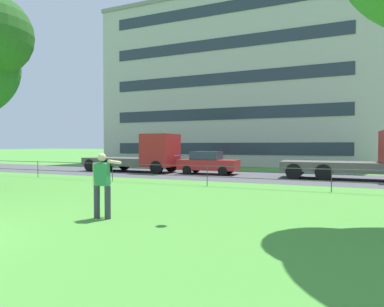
{
  "coord_description": "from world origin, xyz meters",
  "views": [
    {
      "loc": [
        7.86,
        -3.38,
        1.93
      ],
      "look_at": [
        3.48,
        7.29,
        1.65
      ],
      "focal_mm": 30.05,
      "sensor_mm": 36.0,
      "label": 1
    }
  ],
  "objects_px": {
    "flatbed_truck_far_right": "(143,155)",
    "car_red_right": "(208,163)",
    "frisbee": "(180,155)",
    "apartment_building_background": "(235,86)",
    "person_thrower": "(102,183)",
    "flatbed_truck_left": "(372,159)"
  },
  "relations": [
    {
      "from": "flatbed_truck_far_right",
      "to": "car_red_right",
      "type": "xyz_separation_m",
      "value": [
        4.97,
        0.19,
        -0.44
      ]
    },
    {
      "from": "frisbee",
      "to": "apartment_building_background",
      "type": "bearing_deg",
      "value": 101.76
    },
    {
      "from": "person_thrower",
      "to": "flatbed_truck_left",
      "type": "distance_m",
      "value": 15.26
    },
    {
      "from": "frisbee",
      "to": "flatbed_truck_far_right",
      "type": "bearing_deg",
      "value": 124.4
    },
    {
      "from": "frisbee",
      "to": "flatbed_truck_left",
      "type": "distance_m",
      "value": 13.91
    },
    {
      "from": "flatbed_truck_far_right",
      "to": "frisbee",
      "type": "bearing_deg",
      "value": -55.6
    },
    {
      "from": "person_thrower",
      "to": "frisbee",
      "type": "bearing_deg",
      "value": 12.22
    },
    {
      "from": "flatbed_truck_far_right",
      "to": "apartment_building_background",
      "type": "relative_size",
      "value": 0.27
    },
    {
      "from": "car_red_right",
      "to": "flatbed_truck_left",
      "type": "distance_m",
      "value": 9.71
    },
    {
      "from": "flatbed_truck_left",
      "to": "flatbed_truck_far_right",
      "type": "bearing_deg",
      "value": 178.88
    },
    {
      "from": "frisbee",
      "to": "car_red_right",
      "type": "distance_m",
      "value": 13.7
    },
    {
      "from": "apartment_building_background",
      "to": "frisbee",
      "type": "bearing_deg",
      "value": -78.24
    },
    {
      "from": "flatbed_truck_far_right",
      "to": "person_thrower",
      "type": "bearing_deg",
      "value": -63.03
    },
    {
      "from": "car_red_right",
      "to": "flatbed_truck_left",
      "type": "bearing_deg",
      "value": -2.85
    },
    {
      "from": "car_red_right",
      "to": "flatbed_truck_left",
      "type": "relative_size",
      "value": 0.55
    },
    {
      "from": "person_thrower",
      "to": "apartment_building_background",
      "type": "relative_size",
      "value": 0.06
    },
    {
      "from": "person_thrower",
      "to": "frisbee",
      "type": "xyz_separation_m",
      "value": [
        2.05,
        0.44,
        0.75
      ]
    },
    {
      "from": "frisbee",
      "to": "car_red_right",
      "type": "height_order",
      "value": "frisbee"
    },
    {
      "from": "person_thrower",
      "to": "car_red_right",
      "type": "height_order",
      "value": "person_thrower"
    },
    {
      "from": "flatbed_truck_left",
      "to": "apartment_building_background",
      "type": "relative_size",
      "value": 0.27
    },
    {
      "from": "flatbed_truck_left",
      "to": "apartment_building_background",
      "type": "distance_m",
      "value": 19.84
    },
    {
      "from": "car_red_right",
      "to": "flatbed_truck_far_right",
      "type": "bearing_deg",
      "value": -177.76
    }
  ]
}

